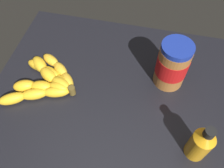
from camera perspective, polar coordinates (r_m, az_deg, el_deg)
ground_plane at (r=70.89cm, az=-1.22°, el=-5.09°), size 71.07×68.74×3.01cm
banana_bunch at (r=74.47cm, az=-15.41°, el=0.85°), size 21.14×22.46×3.73cm
peanut_butter_jar at (r=70.08cm, az=14.28°, el=4.53°), size 9.13×9.13×15.26cm
honey_bottle at (r=61.84cm, az=20.51°, el=-13.19°), size 5.29×5.29×13.04cm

